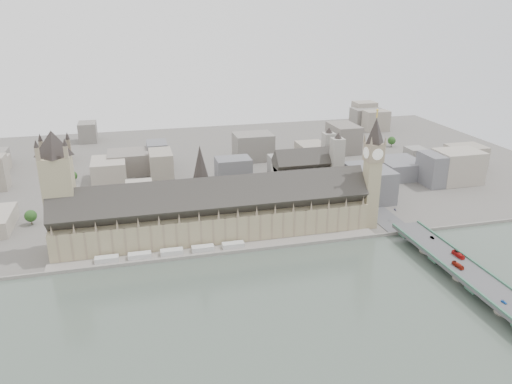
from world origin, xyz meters
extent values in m
plane|color=#595651|center=(0.00, 0.00, 0.00)|extent=(900.00, 900.00, 0.00)
plane|color=#4A584C|center=(0.00, -165.00, 0.00)|extent=(600.00, 600.00, 0.00)
cube|color=gray|center=(0.00, -15.00, 1.50)|extent=(600.00, 1.50, 3.00)
cube|color=gray|center=(0.00, -7.50, 1.00)|extent=(270.00, 15.00, 2.00)
cube|color=silver|center=(-90.00, -7.00, 4.00)|extent=(18.00, 7.00, 4.00)
cube|color=silver|center=(-65.00, -7.00, 4.00)|extent=(18.00, 7.00, 4.00)
cube|color=silver|center=(-40.00, -7.00, 4.00)|extent=(18.00, 7.00, 4.00)
cube|color=silver|center=(-15.00, -7.00, 4.00)|extent=(18.00, 7.00, 4.00)
cube|color=silver|center=(10.00, -7.00, 4.00)|extent=(18.00, 7.00, 4.00)
cube|color=tan|center=(0.00, 20.00, 12.50)|extent=(265.00, 40.00, 25.00)
cube|color=#292725|center=(0.00, 20.00, 35.08)|extent=(265.00, 40.73, 40.73)
cube|color=tan|center=(138.00, 8.00, 31.00)|extent=(12.00, 12.00, 62.00)
cube|color=gray|center=(138.00, 8.00, 70.00)|extent=(14.00, 14.00, 16.00)
cylinder|color=white|center=(145.20, 8.00, 70.00)|extent=(0.60, 10.00, 10.00)
cylinder|color=white|center=(130.80, 8.00, 70.00)|extent=(0.60, 10.00, 10.00)
cylinder|color=white|center=(138.00, 15.20, 70.00)|extent=(10.00, 0.60, 10.00)
cylinder|color=white|center=(138.00, 0.80, 70.00)|extent=(10.00, 0.60, 10.00)
cone|color=#2B2523|center=(138.00, 8.00, 89.00)|extent=(17.00, 17.00, 22.00)
cylinder|color=yellow|center=(138.00, 8.00, 103.00)|extent=(1.00, 1.00, 6.00)
sphere|color=yellow|center=(138.00, 8.00, 106.50)|extent=(2.00, 2.00, 2.00)
cone|color=gray|center=(144.50, 14.50, 82.00)|extent=(2.40, 2.40, 8.00)
cone|color=gray|center=(131.50, 14.50, 82.00)|extent=(2.40, 2.40, 8.00)
cone|color=gray|center=(144.50, 1.50, 82.00)|extent=(2.40, 2.40, 8.00)
cone|color=gray|center=(131.50, 1.50, 82.00)|extent=(2.40, 2.40, 8.00)
cube|color=tan|center=(-122.00, 26.00, 40.00)|extent=(23.00, 23.00, 80.00)
cone|color=#2B2523|center=(-122.00, 26.00, 90.00)|extent=(30.00, 30.00, 20.00)
cylinder|color=gray|center=(-10.00, 26.00, 43.00)|extent=(12.00, 12.00, 20.00)
cone|color=#2B2523|center=(-10.00, 26.00, 67.00)|extent=(13.00, 13.00, 28.00)
cube|color=#474749|center=(162.00, -87.50, 5.12)|extent=(25.00, 325.00, 10.25)
cube|color=gray|center=(105.00, 95.00, 17.00)|extent=(60.00, 28.00, 34.00)
cube|color=#292725|center=(105.00, 95.00, 39.00)|extent=(60.00, 28.28, 28.28)
cube|color=gray|center=(137.00, 107.00, 32.00)|extent=(12.00, 12.00, 64.00)
cube|color=gray|center=(137.00, 83.00, 32.00)|extent=(12.00, 12.00, 64.00)
imported|color=#9D2111|center=(158.00, -94.59, 11.73)|extent=(3.11, 10.74, 2.96)
imported|color=red|center=(168.05, -80.53, 11.92)|extent=(3.56, 12.13, 3.34)
imported|color=blue|center=(157.79, -142.93, 10.96)|extent=(2.22, 4.35, 1.42)
imported|color=gray|center=(167.41, -47.36, 10.97)|extent=(1.68, 4.44, 1.45)
imported|color=gray|center=(168.15, 14.28, 10.88)|extent=(2.64, 4.61, 1.26)
camera|label=1|loc=(-62.30, -368.91, 186.21)|focal=35.00mm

